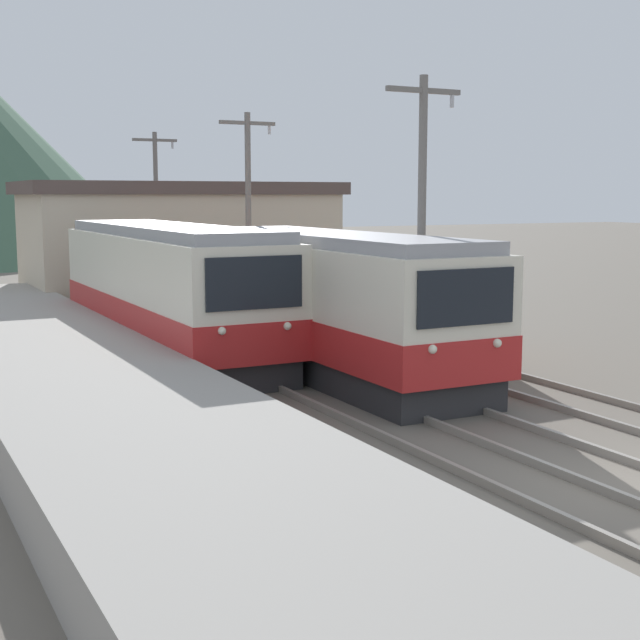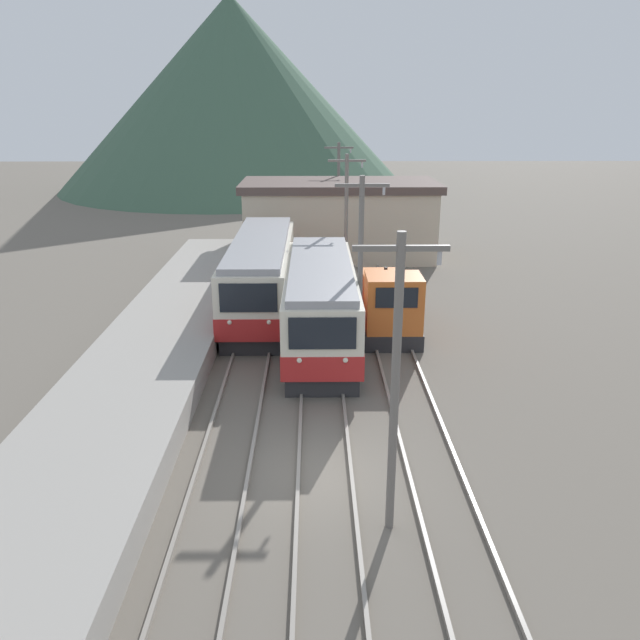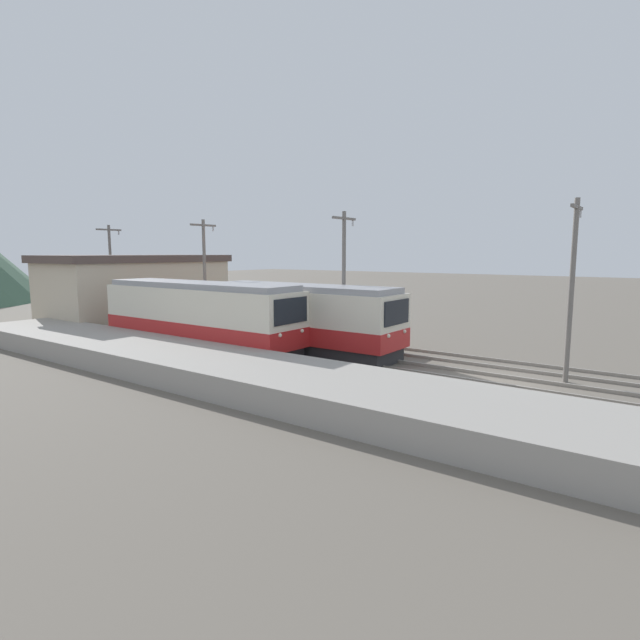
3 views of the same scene
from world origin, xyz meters
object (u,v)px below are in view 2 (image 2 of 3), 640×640
at_px(commuter_train_left, 261,278).
at_px(shunting_locomotive, 388,305).
at_px(commuter_train_center, 320,307).
at_px(catenary_mast_near, 396,378).
at_px(catenary_mast_far, 346,216).
at_px(catenary_mast_distant, 339,191).
at_px(catenary_mast_mid, 361,263).

xyz_separation_m(commuter_train_left, shunting_locomotive, (5.80, -2.96, -0.46)).
bearing_deg(shunting_locomotive, commuter_train_center, -153.66).
bearing_deg(catenary_mast_near, commuter_train_center, 97.07).
bearing_deg(catenary_mast_far, commuter_train_left, -134.04).
height_order(catenary_mast_far, catenary_mast_distant, same).
height_order(catenary_mast_near, catenary_mast_far, same).
bearing_deg(catenary_mast_mid, commuter_train_left, 125.34).
relative_size(commuter_train_left, shunting_locomotive, 2.06).
height_order(catenary_mast_near, catenary_mast_distant, same).
height_order(catenary_mast_mid, catenary_mast_distant, same).
distance_m(commuter_train_left, catenary_mast_near, 17.30).
height_order(catenary_mast_near, catenary_mast_mid, same).
bearing_deg(catenary_mast_near, catenary_mast_far, 90.00).
xyz_separation_m(commuter_train_center, catenary_mast_near, (1.51, -12.16, 2.26)).
distance_m(catenary_mast_near, catenary_mast_far, 21.06).
height_order(catenary_mast_mid, catenary_mast_far, same).
height_order(commuter_train_center, catenary_mast_near, catenary_mast_near).
bearing_deg(commuter_train_center, catenary_mast_near, -82.93).
relative_size(catenary_mast_mid, catenary_mast_far, 1.00).
relative_size(shunting_locomotive, catenary_mast_mid, 0.84).
height_order(commuter_train_left, commuter_train_center, commuter_train_left).
height_order(shunting_locomotive, catenary_mast_distant, catenary_mast_distant).
bearing_deg(commuter_train_left, shunting_locomotive, -27.06).
distance_m(commuter_train_left, catenary_mast_mid, 7.77).
relative_size(commuter_train_left, catenary_mast_distant, 1.73).
distance_m(commuter_train_center, catenary_mast_near, 12.46).
height_order(commuter_train_left, catenary_mast_far, catenary_mast_far).
relative_size(commuter_train_left, catenary_mast_far, 1.73).
bearing_deg(commuter_train_left, commuter_train_center, -57.81).
bearing_deg(catenary_mast_distant, catenary_mast_mid, -90.00).
height_order(shunting_locomotive, catenary_mast_near, catenary_mast_near).
xyz_separation_m(commuter_train_left, catenary_mast_distant, (4.31, 14.98, 2.22)).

